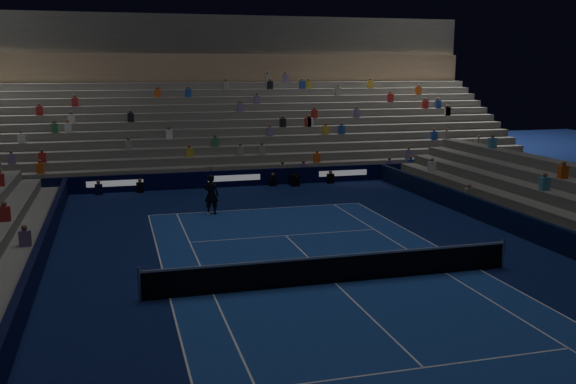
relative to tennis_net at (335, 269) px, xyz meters
The scene contains 8 objects.
ground 0.50m from the tennis_net, ahead, with size 90.00×90.00×0.00m, color #0B1645.
court_surface 0.50m from the tennis_net, ahead, with size 10.97×23.77×0.01m, color navy.
sponsor_barrier_far 18.50m from the tennis_net, 90.00° to the left, with size 44.00×0.25×1.00m, color black.
sponsor_barrier_west 9.70m from the tennis_net, behind, with size 0.25×37.00×1.00m, color black.
grandstand_main 28.05m from the tennis_net, 90.00° to the left, with size 44.00×15.20×11.20m.
tennis_net is the anchor object (origin of this frame).
tennis_player 11.67m from the tennis_net, 102.09° to the left, with size 0.72×0.48×1.99m, color black.
broadcast_camera 18.16m from the tennis_net, 78.44° to the left, with size 0.52×0.98×0.69m.
Camera 1 is at (-6.92, -19.32, 7.11)m, focal length 39.87 mm.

